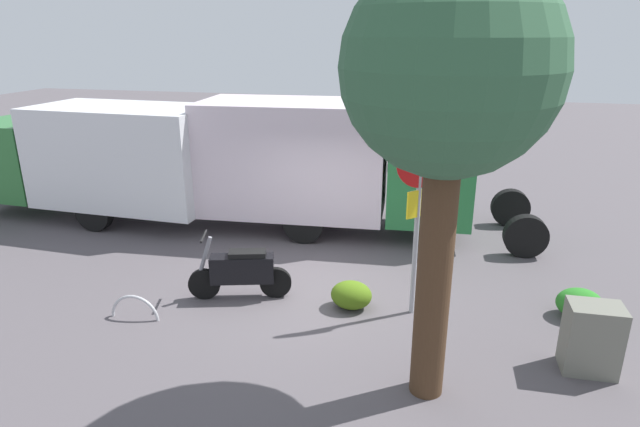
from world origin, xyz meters
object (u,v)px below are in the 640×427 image
Objects in this scene: box_truck_near at (333,162)px; street_tree at (450,77)px; motorcycle at (242,271)px; box_truck_far at (93,155)px; bike_rack_hoop at (136,318)px; stop_sign at (418,201)px; utility_cabinet at (591,338)px.

street_tree reaches higher than box_truck_near.
box_truck_near is 4.40× the size of motorcycle.
box_truck_near reaches higher than motorcycle.
bike_rack_hoop is at bearing 131.96° from box_truck_far.
box_truck_near is 6.01m from box_truck_far.
box_truck_far is at bearing -21.66° from stop_sign.
box_truck_far reaches higher than bike_rack_hoop.
utility_cabinet is (-2.49, 1.06, -1.46)m from stop_sign.
box_truck_near is 1.46× the size of street_tree.
motorcycle is at bearing -29.74° from street_tree.
utility_cabinet reaches higher than bike_rack_hoop.
utility_cabinet is (-5.45, 0.92, -0.02)m from motorcycle.
box_truck_near reaches higher than utility_cabinet.
box_truck_far is at bearing -21.97° from utility_cabinet.
motorcycle is 5.53m from utility_cabinet.
bike_rack_hoop is (4.43, 1.23, -1.96)m from stop_sign.
stop_sign is (-2.10, 3.61, 0.32)m from box_truck_near.
utility_cabinet is at bearing -178.60° from bike_rack_hoop.
stop_sign is at bearing -80.95° from street_tree.
motorcycle is 2.08× the size of bike_rack_hoop.
street_tree is at bearing 150.54° from box_truck_far.
street_tree reaches higher than stop_sign.
box_truck_far is 2.66× the size of stop_sign.
motorcycle is (0.86, 3.75, -1.12)m from box_truck_near.
box_truck_near is at bearing -118.54° from motorcycle.
street_tree is 4.24m from utility_cabinet.
box_truck_far is 4.43× the size of motorcycle.
box_truck_near is 4.01m from motorcycle.
box_truck_near reaches higher than box_truck_far.
box_truck_far is at bearing -50.42° from bike_rack_hoop.
box_truck_near is at bearing -173.81° from box_truck_far.
box_truck_near is 5.61m from bike_rack_hoop.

